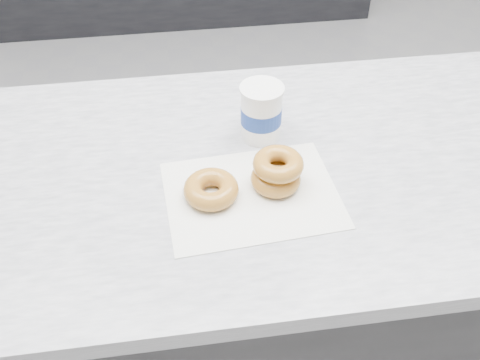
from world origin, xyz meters
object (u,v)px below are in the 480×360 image
object	(u,v)px
donut_stack	(277,171)
counter	(238,291)
donut_single	(211,189)
coffee_cup	(261,112)

from	to	relation	value
donut_stack	counter	bearing A→B (deg)	136.64
counter	donut_stack	distance (m)	0.49
donut_single	coffee_cup	world-z (taller)	coffee_cup
donut_single	donut_stack	world-z (taller)	donut_stack
donut_stack	coffee_cup	distance (m)	0.17
counter	donut_single	xyz separation A→B (m)	(-0.06, -0.08, 0.47)
coffee_cup	counter	bearing A→B (deg)	-113.46
donut_stack	coffee_cup	xyz separation A→B (m)	(-0.00, 0.16, 0.03)
counter	coffee_cup	xyz separation A→B (m)	(0.07, 0.10, 0.51)
counter	coffee_cup	world-z (taller)	coffee_cup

